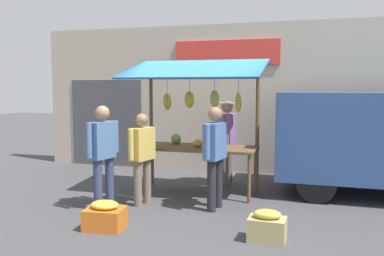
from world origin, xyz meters
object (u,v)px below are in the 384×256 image
market_stall (196,111)px  produce_crate_near (267,227)px  shopper_with_ponytail (142,153)px  produce_crate_side (105,216)px  shopper_in_grey_tee (215,150)px  vendor_with_sunhat (227,136)px  shopper_in_striped_shirt (103,149)px

market_stall → produce_crate_near: market_stall is taller
shopper_with_ponytail → produce_crate_side: shopper_with_ponytail is taller
shopper_in_grey_tee → produce_crate_side: size_ratio=2.93×
vendor_with_sunhat → produce_crate_side: size_ratio=2.99×
produce_crate_near → shopper_in_grey_tee: bearing=-50.7°
market_stall → shopper_in_grey_tee: 1.25m
shopper_in_striped_shirt → produce_crate_near: bearing=-90.8°
produce_crate_side → shopper_in_grey_tee: bearing=-132.3°
market_stall → shopper_in_striped_shirt: market_stall is taller
market_stall → vendor_with_sunhat: market_stall is taller
produce_crate_near → produce_crate_side: size_ratio=0.86×
shopper_in_grey_tee → produce_crate_near: (-0.97, 1.19, -0.77)m
vendor_with_sunhat → shopper_in_striped_shirt: vendor_with_sunhat is taller
shopper_in_striped_shirt → shopper_in_grey_tee: 1.80m
market_stall → produce_crate_near: (-1.56, 2.14, -1.35)m
vendor_with_sunhat → produce_crate_side: (1.09, 3.03, -0.82)m
shopper_in_striped_shirt → produce_crate_side: bearing=-137.0°
shopper_with_ponytail → produce_crate_side: size_ratio=2.71×
shopper_in_grey_tee → produce_crate_near: bearing=-131.2°
shopper_in_striped_shirt → vendor_with_sunhat: bearing=-22.6°
vendor_with_sunhat → shopper_in_grey_tee: vendor_with_sunhat is taller
shopper_in_striped_shirt → shopper_in_grey_tee: (-1.74, -0.47, -0.01)m
vendor_with_sunhat → shopper_with_ponytail: (1.08, 1.73, -0.13)m
vendor_with_sunhat → market_stall: bearing=-23.5°
vendor_with_sunhat → produce_crate_side: bearing=-12.2°
market_stall → shopper_with_ponytail: market_stall is taller
shopper_in_striped_shirt → shopper_with_ponytail: shopper_in_striped_shirt is taller
vendor_with_sunhat → shopper_in_grey_tee: size_ratio=1.02×
shopper_in_striped_shirt → market_stall: bearing=-25.0°
shopper_with_ponytail → produce_crate_near: bearing=-102.6°
shopper_in_striped_shirt → produce_crate_near: (-2.71, 0.72, -0.79)m
market_stall → shopper_in_striped_shirt: bearing=50.9°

